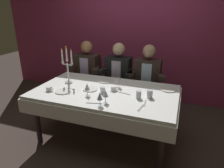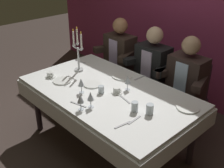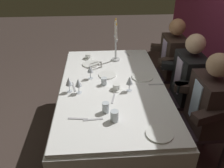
{
  "view_description": "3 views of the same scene",
  "coord_description": "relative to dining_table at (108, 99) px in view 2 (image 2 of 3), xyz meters",
  "views": [
    {
      "loc": [
        0.95,
        -2.33,
        1.78
      ],
      "look_at": [
        0.08,
        0.04,
        0.83
      ],
      "focal_mm": 32.39,
      "sensor_mm": 36.0,
      "label": 1
    },
    {
      "loc": [
        1.93,
        -1.75,
        2.15
      ],
      "look_at": [
        0.05,
        0.01,
        0.83
      ],
      "focal_mm": 44.31,
      "sensor_mm": 36.0,
      "label": 2
    },
    {
      "loc": [
        2.11,
        -0.16,
        1.99
      ],
      "look_at": [
        0.12,
        -0.02,
        0.81
      ],
      "focal_mm": 36.64,
      "sensor_mm": 36.0,
      "label": 3
    }
  ],
  "objects": [
    {
      "name": "ground_plane",
      "position": [
        0.0,
        0.0,
        -0.62
      ],
      "size": [
        12.0,
        12.0,
        0.0
      ],
      "primitive_type": "plane",
      "color": "#3F322D"
    },
    {
      "name": "wine_glass_3",
      "position": [
        0.11,
        -0.45,
        0.23
      ],
      "size": [
        0.07,
        0.07,
        0.16
      ],
      "color": "silver",
      "rests_on": "dining_table"
    },
    {
      "name": "fork_4",
      "position": [
        0.04,
        0.47,
        0.12
      ],
      "size": [
        0.02,
        0.17,
        0.01
      ],
      "primitive_type": "cube",
      "rotation": [
        0.0,
        0.0,
        1.54
      ],
      "color": "#B7B7BC",
      "rests_on": "dining_table"
    },
    {
      "name": "dinner_plate_2",
      "position": [
        -0.51,
        -0.24,
        0.13
      ],
      "size": [
        0.21,
        0.21,
        0.01
      ],
      "primitive_type": "cylinder",
      "color": "white",
      "rests_on": "dining_table"
    },
    {
      "name": "fork_0",
      "position": [
        -0.82,
        0.26,
        0.12
      ],
      "size": [
        0.17,
        0.05,
        0.01
      ],
      "primitive_type": "cube",
      "rotation": [
        0.0,
        0.0,
        0.2
      ],
      "color": "#B7B7BC",
      "rests_on": "dining_table"
    },
    {
      "name": "wine_glass_0",
      "position": [
        0.14,
        0.16,
        0.24
      ],
      "size": [
        0.07,
        0.07,
        0.16
      ],
      "color": "silver",
      "rests_on": "dining_table"
    },
    {
      "name": "coffee_cup_0",
      "position": [
        0.11,
        0.03,
        0.15
      ],
      "size": [
        0.13,
        0.12,
        0.06
      ],
      "color": "white",
      "rests_on": "dining_table"
    },
    {
      "name": "knife_1",
      "position": [
        0.03,
        -0.41,
        0.12
      ],
      "size": [
        0.19,
        0.06,
        0.01
      ],
      "primitive_type": "cube",
      "rotation": [
        0.0,
        0.0,
        0.24
      ],
      "color": "#B7B7BC",
      "rests_on": "dining_table"
    },
    {
      "name": "water_tumbler_1",
      "position": [
        -0.0,
        -0.09,
        0.16
      ],
      "size": [
        0.06,
        0.06,
        0.08
      ],
      "primitive_type": "cylinder",
      "color": "silver",
      "rests_on": "dining_table"
    },
    {
      "name": "seated_diner_0",
      "position": [
        -0.71,
        0.89,
        0.11
      ],
      "size": [
        0.63,
        0.48,
        1.24
      ],
      "color": "#2F222A",
      "rests_on": "ground_plane"
    },
    {
      "name": "spoon_5",
      "position": [
        0.56,
        -0.34,
        0.12
      ],
      "size": [
        0.04,
        0.17,
        0.01
      ],
      "primitive_type": "cube",
      "rotation": [
        0.0,
        0.0,
        1.44
      ],
      "color": "#B7B7BC",
      "rests_on": "dining_table"
    },
    {
      "name": "water_tumbler_2",
      "position": [
        0.6,
        -0.03,
        0.17
      ],
      "size": [
        0.07,
        0.07,
        0.1
      ],
      "primitive_type": "cylinder",
      "color": "silver",
      "rests_on": "dining_table"
    },
    {
      "name": "wine_glass_1",
      "position": [
        -0.15,
        -0.24,
        0.23
      ],
      "size": [
        0.07,
        0.07,
        0.16
      ],
      "color": "silver",
      "rests_on": "dining_table"
    },
    {
      "name": "spoon_3",
      "position": [
        0.28,
        -0.01,
        0.12
      ],
      "size": [
        0.17,
        0.06,
        0.01
      ],
      "primitive_type": "cube",
      "rotation": [
        0.0,
        0.0,
        -0.23
      ],
      "color": "#B7B7BC",
      "rests_on": "dining_table"
    },
    {
      "name": "dinner_plate_3",
      "position": [
        0.8,
        0.31,
        0.13
      ],
      "size": [
        0.22,
        0.22,
        0.01
      ],
      "primitive_type": "cylinder",
      "color": "white",
      "rests_on": "dining_table"
    },
    {
      "name": "water_tumbler_0",
      "position": [
        0.48,
        -0.1,
        0.17
      ],
      "size": [
        0.06,
        0.06,
        0.1
      ],
      "primitive_type": "cylinder",
      "color": "silver",
      "rests_on": "dining_table"
    },
    {
      "name": "candelabra",
      "position": [
        -0.62,
        0.08,
        0.34
      ],
      "size": [
        0.19,
        0.11,
        0.55
      ],
      "color": "silver",
      "rests_on": "dining_table"
    },
    {
      "name": "back_wall",
      "position": [
        0.0,
        1.66,
        0.73
      ],
      "size": [
        6.0,
        0.12,
        2.7
      ],
      "primitive_type": "cube",
      "color": "#902F57",
      "rests_on": "ground_plane"
    },
    {
      "name": "dining_table",
      "position": [
        0.0,
        0.0,
        0.0
      ],
      "size": [
        1.94,
        1.14,
        0.74
      ],
      "color": "white",
      "rests_on": "ground_plane"
    },
    {
      "name": "fork_2",
      "position": [
        0.58,
        -0.21,
        0.12
      ],
      "size": [
        0.03,
        0.17,
        0.01
      ],
      "primitive_type": "cube",
      "rotation": [
        0.0,
        0.0,
        1.65
      ],
      "color": "#B7B7BC",
      "rests_on": "dining_table"
    },
    {
      "name": "seated_diner_1",
      "position": [
        -0.1,
        0.89,
        0.11
      ],
      "size": [
        0.63,
        0.48,
        1.24
      ],
      "color": "#2F222A",
      "rests_on": "ground_plane"
    },
    {
      "name": "wine_glass_2",
      "position": [
        0.14,
        -0.35,
        0.23
      ],
      "size": [
        0.07,
        0.07,
        0.16
      ],
      "color": "silver",
      "rests_on": "dining_table"
    },
    {
      "name": "dinner_plate_0",
      "position": [
        -0.13,
        0.35,
        0.13
      ],
      "size": [
        0.24,
        0.24,
        0.01
      ],
      "primitive_type": "cylinder",
      "color": "white",
      "rests_on": "dining_table"
    },
    {
      "name": "dinner_plate_1",
      "position": [
        -0.2,
        -0.05,
        0.13
      ],
      "size": [
        0.2,
        0.2,
        0.01
      ],
      "primitive_type": "cylinder",
      "color": "white",
      "rests_on": "dining_table"
    },
    {
      "name": "coffee_cup_1",
      "position": [
        -0.7,
        -0.27,
        0.15
      ],
      "size": [
        0.13,
        0.12,
        0.06
      ],
      "color": "white",
      "rests_on": "dining_table"
    },
    {
      "name": "seated_diner_2",
      "position": [
        0.41,
        0.89,
        0.11
      ],
      "size": [
        0.63,
        0.48,
        1.24
      ],
      "color": "#2F222A",
      "rests_on": "ground_plane"
    }
  ]
}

